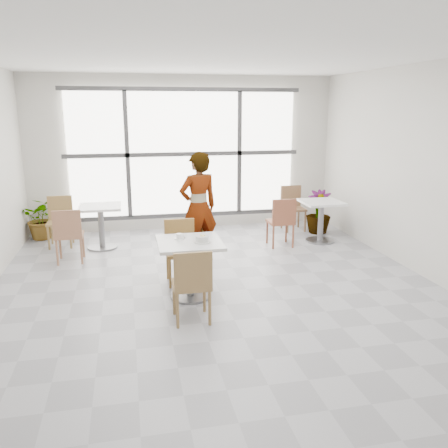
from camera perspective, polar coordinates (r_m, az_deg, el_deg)
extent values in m
plane|color=#9E9EA5|center=(6.20, -0.58, -8.34)|extent=(7.00, 7.00, 0.00)
plane|color=white|center=(5.76, -0.66, 20.43)|extent=(7.00, 7.00, 0.00)
plane|color=silver|center=(9.22, -4.95, 8.67)|extent=(6.00, 0.00, 6.00)
plane|color=silver|center=(2.55, 15.18, -6.25)|extent=(6.00, 0.00, 6.00)
plane|color=silver|center=(7.02, 24.28, 5.79)|extent=(0.00, 7.00, 7.00)
cube|color=white|center=(9.17, -4.91, 8.63)|extent=(4.40, 0.04, 2.40)
cube|color=#3F3F42|center=(9.14, -4.88, 8.62)|extent=(4.60, 0.05, 0.08)
cube|color=#3F3F42|center=(9.07, -11.87, 8.33)|extent=(0.08, 0.05, 2.40)
cube|color=#3F3F42|center=(9.34, 1.91, 8.78)|extent=(0.08, 0.05, 2.40)
cube|color=#3F3F42|center=(9.33, -4.73, 1.14)|extent=(4.60, 0.05, 0.08)
cube|color=#3F3F42|center=(9.10, -5.05, 16.28)|extent=(4.60, 0.05, 0.08)
cube|color=silver|center=(5.80, -4.29, -2.32)|extent=(0.80, 0.80, 0.04)
cylinder|color=slate|center=(5.91, -4.22, -5.81)|extent=(0.10, 0.10, 0.71)
cylinder|color=slate|center=(6.04, -4.16, -8.85)|extent=(0.52, 0.52, 0.03)
cube|color=olive|center=(5.27, -4.09, -7.48)|extent=(0.42, 0.42, 0.04)
cube|color=olive|center=(5.01, -3.83, -5.82)|extent=(0.42, 0.04, 0.42)
cylinder|color=olive|center=(5.54, -2.45, -8.84)|extent=(0.04, 0.04, 0.41)
cylinder|color=olive|center=(5.22, -1.78, -10.35)|extent=(0.04, 0.04, 0.41)
cylinder|color=olive|center=(5.50, -6.19, -9.10)|extent=(0.04, 0.04, 0.41)
cylinder|color=olive|center=(5.17, -5.77, -10.65)|extent=(0.04, 0.04, 0.41)
cube|color=olive|center=(6.39, -5.29, -3.60)|extent=(0.42, 0.42, 0.04)
cube|color=olive|center=(6.50, -5.54, -1.17)|extent=(0.42, 0.04, 0.42)
cylinder|color=olive|center=(6.27, -6.69, -6.14)|extent=(0.04, 0.04, 0.41)
cylinder|color=olive|center=(6.61, -6.99, -5.08)|extent=(0.04, 0.04, 0.41)
cylinder|color=olive|center=(6.31, -3.42, -5.94)|extent=(0.04, 0.04, 0.41)
cylinder|color=olive|center=(6.65, -3.89, -4.89)|extent=(0.04, 0.04, 0.41)
cylinder|color=silver|center=(5.73, -2.73, -2.22)|extent=(0.21, 0.21, 0.01)
cylinder|color=silver|center=(5.72, -2.73, -1.82)|extent=(0.16, 0.16, 0.07)
torus|color=silver|center=(5.71, -2.73, -1.52)|extent=(0.16, 0.16, 0.01)
cylinder|color=tan|center=(5.72, -2.73, -1.84)|extent=(0.14, 0.14, 0.05)
cylinder|color=beige|center=(5.71, -2.76, -1.52)|extent=(0.03, 0.03, 0.02)
cylinder|color=#F1EB9B|center=(5.72, -2.86, -1.48)|extent=(0.03, 0.03, 0.02)
cylinder|color=beige|center=(5.71, -2.73, -1.54)|extent=(0.03, 0.03, 0.01)
cylinder|color=beige|center=(5.72, -2.41, -1.41)|extent=(0.03, 0.03, 0.01)
cylinder|color=#F3E49C|center=(5.69, -2.72, -1.54)|extent=(0.03, 0.03, 0.02)
cylinder|color=beige|center=(5.71, -2.71, -1.48)|extent=(0.03, 0.03, 0.01)
cylinder|color=beige|center=(5.75, -2.85, -1.33)|extent=(0.03, 0.03, 0.01)
cylinder|color=beige|center=(5.73, -2.45, -1.45)|extent=(0.03, 0.03, 0.02)
cylinder|color=#F8EBA0|center=(5.72, -2.73, -1.41)|extent=(0.03, 0.03, 0.02)
cylinder|color=beige|center=(5.68, -2.59, -1.53)|extent=(0.03, 0.03, 0.01)
cylinder|color=beige|center=(5.70, -2.78, -1.51)|extent=(0.03, 0.03, 0.01)
cylinder|color=white|center=(5.90, -5.54, -1.80)|extent=(0.13, 0.13, 0.01)
cylinder|color=white|center=(5.89, -5.55, -1.48)|extent=(0.08, 0.08, 0.06)
torus|color=white|center=(5.90, -5.14, -1.46)|extent=(0.05, 0.01, 0.05)
cylinder|color=black|center=(5.89, -5.56, -1.26)|extent=(0.07, 0.07, 0.00)
cube|color=silver|center=(5.89, -5.04, -1.76)|extent=(0.09, 0.05, 0.00)
sphere|color=silver|center=(5.91, -4.72, -1.69)|extent=(0.02, 0.02, 0.02)
imported|color=black|center=(7.19, -3.18, 2.06)|extent=(0.73, 0.59, 1.74)
cube|color=white|center=(8.16, -15.08, 2.06)|extent=(0.70, 0.70, 0.04)
cylinder|color=gray|center=(8.25, -14.92, -0.49)|extent=(0.10, 0.10, 0.71)
cylinder|color=gray|center=(8.34, -14.77, -2.75)|extent=(0.52, 0.52, 0.03)
cube|color=white|center=(8.46, 12.00, 2.65)|extent=(0.70, 0.70, 0.04)
cylinder|color=gray|center=(8.54, 11.87, 0.18)|extent=(0.10, 0.10, 0.71)
cylinder|color=gray|center=(8.63, 11.76, -2.01)|extent=(0.52, 0.52, 0.03)
cube|color=#A36D50|center=(7.64, -18.58, -1.32)|extent=(0.42, 0.42, 0.04)
cube|color=#A36D50|center=(7.40, -18.87, 0.01)|extent=(0.42, 0.04, 0.42)
cylinder|color=#A36D50|center=(7.85, -17.01, -2.50)|extent=(0.04, 0.04, 0.41)
cylinder|color=#A36D50|center=(7.51, -17.22, -3.27)|extent=(0.04, 0.04, 0.41)
cylinder|color=#A36D50|center=(7.89, -19.61, -2.62)|extent=(0.04, 0.04, 0.41)
cylinder|color=#A36D50|center=(7.55, -19.94, -3.39)|extent=(0.04, 0.04, 0.41)
cube|color=olive|center=(8.54, -19.65, 0.17)|extent=(0.42, 0.42, 0.04)
cube|color=olive|center=(8.68, -19.62, 1.94)|extent=(0.42, 0.04, 0.42)
cylinder|color=olive|center=(8.45, -20.88, -1.66)|extent=(0.04, 0.04, 0.41)
cylinder|color=olive|center=(8.79, -20.54, -1.04)|extent=(0.04, 0.04, 0.41)
cylinder|color=olive|center=(8.40, -18.46, -1.55)|extent=(0.04, 0.04, 0.41)
cylinder|color=olive|center=(8.74, -18.21, -0.92)|extent=(0.04, 0.04, 0.41)
cube|color=brown|center=(8.15, 6.97, 0.26)|extent=(0.42, 0.42, 0.04)
cube|color=brown|center=(7.92, 7.46, 1.55)|extent=(0.42, 0.04, 0.42)
cylinder|color=brown|center=(8.43, 7.69, -0.88)|extent=(0.04, 0.04, 0.41)
cylinder|color=brown|center=(8.10, 8.54, -1.53)|extent=(0.04, 0.04, 0.41)
cylinder|color=brown|center=(8.31, 5.36, -1.02)|extent=(0.04, 0.04, 0.41)
cylinder|color=brown|center=(7.98, 6.12, -1.68)|extent=(0.04, 0.04, 0.41)
cube|color=brown|center=(9.24, 8.61, 1.85)|extent=(0.42, 0.42, 0.04)
cube|color=brown|center=(9.37, 8.26, 3.47)|extent=(0.42, 0.04, 0.42)
cylinder|color=brown|center=(9.06, 7.89, 0.18)|extent=(0.04, 0.04, 0.41)
cylinder|color=brown|center=(9.39, 7.15, 0.69)|extent=(0.04, 0.04, 0.41)
cylinder|color=brown|center=(9.19, 10.00, 0.29)|extent=(0.04, 0.04, 0.41)
cylinder|color=brown|center=(9.51, 9.20, 0.79)|extent=(0.04, 0.04, 0.41)
imported|color=#4B883A|center=(9.17, -21.54, 0.69)|extent=(0.76, 0.67, 0.79)
imported|color=#5B8445|center=(9.12, 11.61, 1.47)|extent=(0.62, 0.62, 0.84)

